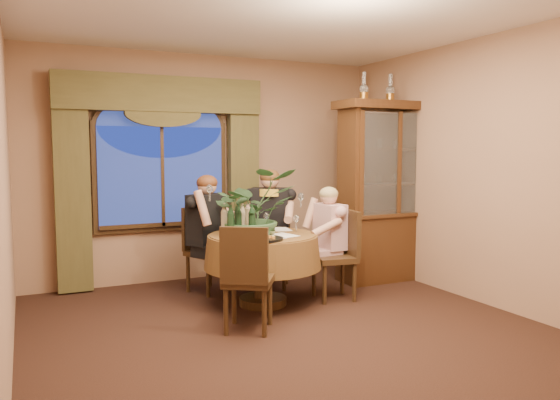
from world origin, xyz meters
name	(u,v)px	position (x,y,z in m)	size (l,w,h in m)	color
floor	(298,336)	(0.00, 0.00, 0.00)	(5.00, 5.00, 0.00)	black
wall_back	(208,168)	(0.00, 2.50, 1.40)	(4.50, 4.50, 0.00)	#936F56
wall_right	(493,172)	(2.25, 0.00, 1.40)	(5.00, 5.00, 0.00)	#936F56
ceiling	(299,8)	(0.00, 0.00, 2.80)	(5.00, 5.00, 0.00)	white
window	(162,177)	(-0.60, 2.43, 1.30)	(1.62, 0.10, 1.32)	navy
arched_transom	(161,112)	(-0.60, 2.43, 2.08)	(1.60, 0.06, 0.44)	navy
drapery_left	(72,190)	(-1.63, 2.38, 1.18)	(0.38, 0.14, 2.32)	#454221
drapery_right	(243,185)	(0.43, 2.38, 1.18)	(0.38, 0.14, 2.32)	#454221
swag_valance	(162,94)	(-0.60, 2.35, 2.28)	(2.45, 0.16, 0.42)	#454221
dining_table	(263,270)	(0.11, 1.02, 0.38)	(1.23, 1.23, 0.75)	brown
china_cabinet	(388,192)	(1.99, 1.42, 1.11)	(1.37, 0.54, 2.21)	#351E0F
oil_lamp_left	(364,86)	(1.61, 1.42, 2.38)	(0.11, 0.11, 0.34)	#A5722D
oil_lamp_center	(390,88)	(1.99, 1.42, 2.38)	(0.11, 0.11, 0.34)	#A5722D
oil_lamp_right	(415,89)	(2.37, 1.42, 2.38)	(0.11, 0.11, 0.34)	#A5722D
chair_right	(334,256)	(0.90, 0.90, 0.48)	(0.42, 0.42, 0.96)	black
chair_back_right	(271,247)	(0.50, 1.68, 0.48)	(0.42, 0.42, 0.96)	black
chair_back	(209,250)	(-0.23, 1.78, 0.48)	(0.42, 0.42, 0.96)	black
chair_front_left	(248,278)	(-0.33, 0.34, 0.48)	(0.42, 0.42, 0.96)	black
person_pink	(330,241)	(0.95, 1.08, 0.61)	(0.44, 0.40, 1.22)	#CA9CA0
person_back	(206,235)	(-0.30, 1.65, 0.68)	(0.49, 0.44, 1.35)	black
person_scarf	(270,228)	(0.52, 1.74, 0.70)	(0.50, 0.46, 1.40)	black
stoneware_vase	(249,221)	(0.01, 1.15, 0.88)	(0.14, 0.14, 0.27)	tan
centerpiece_plant	(252,178)	(0.05, 1.15, 1.33)	(0.88, 0.98, 0.77)	#2D502D
olive_bowl	(269,233)	(0.16, 0.97, 0.77)	(0.14, 0.14, 0.04)	#546132
cheese_platter	(263,239)	(-0.03, 0.69, 0.76)	(0.39, 0.39, 0.02)	black
wine_bottle_0	(238,218)	(-0.12, 1.15, 0.92)	(0.07, 0.07, 0.33)	black
wine_bottle_1	(224,219)	(-0.27, 1.14, 0.92)	(0.07, 0.07, 0.33)	tan
wine_bottle_2	(242,219)	(-0.11, 1.04, 0.92)	(0.07, 0.07, 0.33)	tan
wine_bottle_3	(238,220)	(-0.16, 1.02, 0.92)	(0.07, 0.07, 0.33)	black
wine_bottle_4	(252,220)	(-0.04, 0.94, 0.92)	(0.07, 0.07, 0.33)	black
wine_bottle_5	(231,221)	(-0.25, 0.99, 0.92)	(0.07, 0.07, 0.33)	black
tasting_paper_0	(283,235)	(0.27, 0.85, 0.75)	(0.21, 0.30, 0.00)	white
tasting_paper_1	(280,229)	(0.41, 1.24, 0.75)	(0.21, 0.30, 0.00)	white
tasting_paper_2	(270,237)	(0.09, 0.79, 0.75)	(0.21, 0.30, 0.00)	white
wine_glass_person_pink	(296,223)	(0.51, 1.05, 0.84)	(0.07, 0.07, 0.18)	silver
wine_glass_person_back	(231,223)	(-0.11, 1.36, 0.84)	(0.07, 0.07, 0.18)	silver
wine_glass_person_scarf	(267,221)	(0.31, 1.37, 0.84)	(0.07, 0.07, 0.18)	silver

